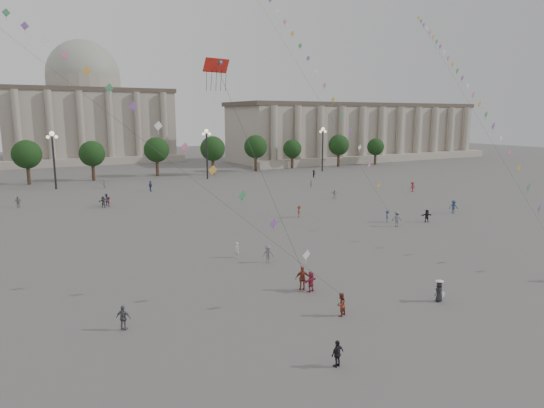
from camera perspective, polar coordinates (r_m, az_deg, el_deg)
ground at (r=38.20m, az=10.88°, el=-10.44°), size 360.00×360.00×0.00m
hall_east at (r=155.99m, az=10.03°, el=8.37°), size 84.00×26.22×17.20m
hall_central at (r=158.10m, az=-21.01°, el=9.98°), size 48.30×34.30×35.50m
tree_row at (r=108.00m, az=-16.70°, el=5.66°), size 137.12×5.12×8.00m
lamp_post_mid_west at (r=97.70m, az=-24.37°, el=5.88°), size 2.00×0.90×10.65m
lamp_post_mid_east at (r=104.59m, az=-7.69°, el=6.94°), size 2.00×0.90×10.65m
lamp_post_far_east at (r=118.89m, az=5.99°, el=7.38°), size 2.00×0.90×10.65m
person_crowd_0 at (r=89.82m, az=-14.12°, el=2.07°), size 1.10×1.15×1.92m
person_crowd_3 at (r=65.01m, az=17.75°, el=-1.34°), size 1.59×0.92×1.63m
person_crowd_4 at (r=96.61m, az=-19.13°, el=2.32°), size 1.49×1.52×1.74m
person_crowd_6 at (r=45.02m, az=-0.47°, el=-5.90°), size 1.22×0.93×1.67m
person_crowd_7 at (r=80.53m, az=7.38°, el=1.22°), size 1.47×0.82×1.51m
person_crowd_8 at (r=64.98m, az=3.22°, el=-0.88°), size 1.08×1.17×1.58m
person_crowd_9 at (r=107.28m, az=4.94°, el=3.57°), size 1.47×1.33×1.63m
person_crowd_12 at (r=75.72m, az=-19.23°, el=0.23°), size 1.65×1.30×1.75m
person_crowd_13 at (r=46.75m, az=-4.13°, el=-5.41°), size 0.53×0.64×1.52m
person_crowd_14 at (r=72.13m, az=20.57°, el=-0.30°), size 1.34×1.29×1.83m
person_crowd_16 at (r=81.01m, az=-27.73°, el=0.22°), size 1.08×0.77×1.70m
person_crowd_17 at (r=76.43m, az=-18.63°, el=0.27°), size 0.57×0.99×1.52m
person_crowd_18 at (r=61.42m, az=14.47°, el=-1.68°), size 1.45×1.24×1.94m
person_crowd_19 at (r=77.61m, az=-18.92°, el=0.51°), size 1.10×1.03×1.81m
person_crowd_20 at (r=90.17m, az=16.18°, el=1.95°), size 1.16×0.68×1.77m
person_crowd_21 at (r=92.14m, az=4.61°, el=2.44°), size 0.39×0.58×1.58m
tourist_0 at (r=38.24m, az=3.61°, el=-8.72°), size 1.22×0.86×1.92m
tourist_2 at (r=38.03m, az=4.58°, el=-9.08°), size 1.57×0.87×1.61m
tourist_3 at (r=32.91m, az=-17.08°, el=-12.68°), size 1.00×0.92×1.64m
tourist_4 at (r=27.67m, az=7.71°, el=-17.04°), size 0.95×0.54×1.52m
kite_flyer_0 at (r=33.91m, az=8.10°, el=-11.62°), size 0.94×0.82×1.62m
kite_flyer_1 at (r=63.65m, az=13.45°, el=-1.39°), size 1.13×1.13×1.57m
hat_person at (r=38.02m, az=19.07°, el=-9.63°), size 0.79×0.60×1.69m
dragon_kite at (r=38.58m, az=-6.47°, el=14.68°), size 3.51×3.10×17.11m
kite_train_west at (r=54.82m, az=-28.67°, el=18.44°), size 33.48×54.31×75.74m
kite_train_mid at (r=79.00m, az=-0.61°, el=22.78°), size 11.10×41.41×68.30m
kite_train_east at (r=75.03m, az=21.21°, el=13.64°), size 33.44×49.63×69.04m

